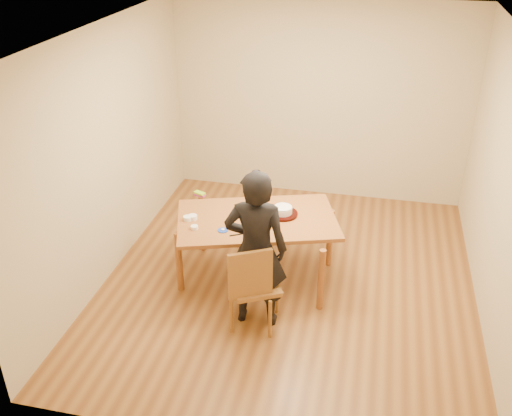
% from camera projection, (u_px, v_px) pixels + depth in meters
% --- Properties ---
extents(room_shell, '(4.00, 4.50, 2.70)m').
position_uv_depth(room_shell, '(298.00, 157.00, 6.01)').
color(room_shell, brown).
rests_on(room_shell, ground).
extents(dining_table, '(1.91, 1.46, 0.04)m').
position_uv_depth(dining_table, '(257.00, 220.00, 6.09)').
color(dining_table, brown).
rests_on(dining_table, floor).
extents(dining_chair, '(0.60, 0.60, 0.04)m').
position_uv_depth(dining_chair, '(255.00, 285.00, 5.53)').
color(dining_chair, brown).
rests_on(dining_chair, floor).
extents(cake_plate, '(0.32, 0.32, 0.02)m').
position_uv_depth(cake_plate, '(283.00, 214.00, 6.13)').
color(cake_plate, red).
rests_on(cake_plate, dining_table).
extents(cake, '(0.20, 0.20, 0.06)m').
position_uv_depth(cake, '(283.00, 210.00, 6.11)').
color(cake, white).
rests_on(cake, cake_plate).
extents(frosting_dome, '(0.20, 0.20, 0.03)m').
position_uv_depth(frosting_dome, '(283.00, 206.00, 6.09)').
color(frosting_dome, white).
rests_on(frosting_dome, cake).
extents(frosting_tub, '(0.08, 0.08, 0.07)m').
position_uv_depth(frosting_tub, '(250.00, 235.00, 5.70)').
color(frosting_tub, white).
rests_on(frosting_tub, dining_table).
extents(frosting_lid, '(0.11, 0.11, 0.01)m').
position_uv_depth(frosting_lid, '(223.00, 230.00, 5.84)').
color(frosting_lid, '#1937A7').
rests_on(frosting_lid, dining_table).
extents(frosting_dollop, '(0.04, 0.04, 0.02)m').
position_uv_depth(frosting_dollop, '(223.00, 229.00, 5.84)').
color(frosting_dollop, white).
rests_on(frosting_dollop, frosting_lid).
extents(ramekin_green, '(0.08, 0.08, 0.04)m').
position_uv_depth(ramekin_green, '(194.00, 227.00, 5.87)').
color(ramekin_green, white).
rests_on(ramekin_green, dining_table).
extents(ramekin_yellow, '(0.09, 0.09, 0.04)m').
position_uv_depth(ramekin_yellow, '(188.00, 218.00, 6.03)').
color(ramekin_yellow, white).
rests_on(ramekin_yellow, dining_table).
extents(ramekin_multi, '(0.09, 0.09, 0.04)m').
position_uv_depth(ramekin_multi, '(193.00, 217.00, 6.05)').
color(ramekin_multi, white).
rests_on(ramekin_multi, dining_table).
extents(candy_box_pink, '(0.14, 0.10, 0.02)m').
position_uv_depth(candy_box_pink, '(200.00, 195.00, 6.54)').
color(candy_box_pink, '#D13166').
rests_on(candy_box_pink, dining_table).
extents(candy_box_green, '(0.15, 0.12, 0.02)m').
position_uv_depth(candy_box_green, '(199.00, 193.00, 6.53)').
color(candy_box_green, '#3D941B').
rests_on(candy_box_green, candy_box_pink).
extents(spatula, '(0.15, 0.09, 0.01)m').
position_uv_depth(spatula, '(237.00, 235.00, 5.77)').
color(spatula, black).
rests_on(spatula, dining_table).
extents(person, '(0.63, 0.44, 1.66)m').
position_uv_depth(person, '(256.00, 250.00, 5.38)').
color(person, black).
rests_on(person, floor).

